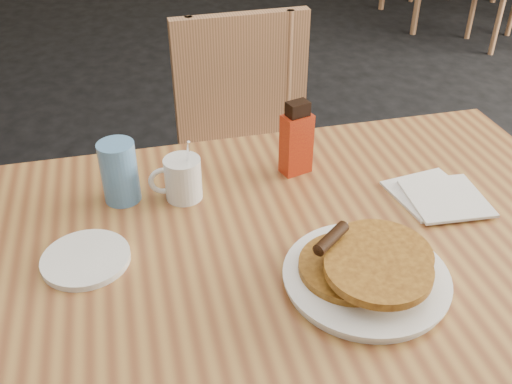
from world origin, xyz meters
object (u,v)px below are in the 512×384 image
main_table (303,254)px  syrup_bottle (296,140)px  pancake_plate (367,271)px  coffee_mug (182,178)px  chair_main_far (248,143)px  blue_tumbler (119,172)px

main_table → syrup_bottle: syrup_bottle is taller
main_table → pancake_plate: pancake_plate is taller
coffee_mug → syrup_bottle: (0.25, 0.05, 0.03)m
chair_main_far → blue_tumbler: 0.68m
chair_main_far → blue_tumbler: (-0.36, -0.52, 0.26)m
blue_tumbler → main_table: bearing=-30.8°
coffee_mug → blue_tumbler: bearing=-171.6°
chair_main_far → syrup_bottle: chair_main_far is taller
main_table → coffee_mug: 0.29m
pancake_plate → blue_tumbler: size_ratio=2.18×
chair_main_far → syrup_bottle: 0.56m
syrup_bottle → blue_tumbler: 0.38m
syrup_bottle → main_table: bearing=-118.7°
main_table → chair_main_far: chair_main_far is taller
coffee_mug → pancake_plate: bearing=-31.1°
main_table → chair_main_far: (0.03, 0.72, -0.16)m
coffee_mug → main_table: bearing=-23.3°
main_table → blue_tumbler: blue_tumbler is taller
pancake_plate → coffee_mug: coffee_mug is taller
chair_main_far → pancake_plate: bearing=-91.1°
main_table → coffee_mug: size_ratio=9.22×
chair_main_far → pancake_plate: (0.04, -0.85, 0.22)m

